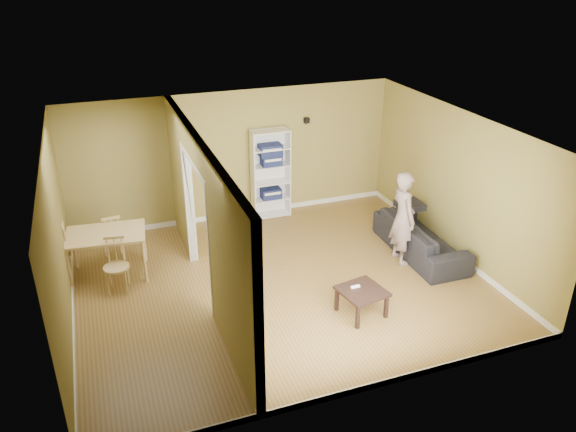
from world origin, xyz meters
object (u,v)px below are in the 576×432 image
Objects in this scene: person at (404,210)px; coffee_table at (362,294)px; dining_table at (106,237)px; chair_far at (112,236)px; sofa at (421,233)px; chair_left at (56,255)px; bookshelf at (270,173)px; chair_near at (116,266)px.

person reaches higher than coffee_table.
coffee_table is 0.50× the size of dining_table.
dining_table is 0.64m from chair_far.
coffee_table is 0.72× the size of chair_far.
sofa is at bearing -11.85° from dining_table.
coffee_table is 4.95m from chair_left.
sofa is 1.17× the size of bookshelf.
bookshelf reaches higher than chair_far.
sofa is 3.25m from bookshelf.
chair_left is 1.12× the size of chair_near.
dining_table is at bearing 144.68° from coffee_table.
sofa is at bearing 35.91° from coffee_table.
dining_table is at bearing 77.95° from person.
chair_far is (0.11, 0.57, -0.27)m from dining_table.
chair_near reaches higher than chair_far.
coffee_table is 4.26m from dining_table.
chair_left is (-0.80, 0.06, -0.21)m from dining_table.
chair_left is at bearing 79.28° from person.
person reaches higher than bookshelf.
coffee_table is at bearing 127.14° from sofa.
chair_near is at bearing -80.41° from dining_table.
chair_near is at bearing -149.15° from bookshelf.
sofa reaches higher than dining_table.
chair_near reaches higher than coffee_table.
dining_table is at bearing 82.02° from chair_left.
bookshelf reaches higher than dining_table.
sofa is 2.37× the size of chair_near.
bookshelf is at bearing 104.48° from chair_left.
bookshelf is at bearing 22.77° from dining_table.
chair_near reaches higher than sofa.
chair_far is at bearing 99.14° from chair_near.
person is (-0.48, -0.11, 0.57)m from sofa.
bookshelf is 1.44× the size of dining_table.
dining_table is (-3.47, 2.46, 0.36)m from coffee_table.
sofa is at bearing -51.03° from bookshelf.
person is at bearing 152.48° from chair_far.
chair_far is at bearing 79.17° from dining_table.
dining_table is at bearing 109.72° from chair_near.
coffee_table is 0.62× the size of chair_left.
chair_far reaches higher than dining_table.
chair_far is (0.02, 1.10, -0.01)m from chair_near.
person is 5.00m from dining_table.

